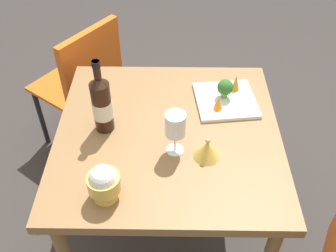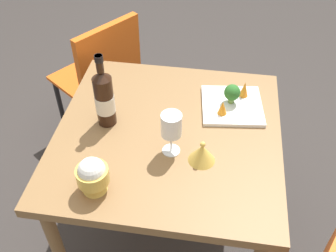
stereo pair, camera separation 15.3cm
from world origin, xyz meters
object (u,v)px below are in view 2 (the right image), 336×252
at_px(rice_bowl, 93,175).
at_px(carrot_garnish_left, 223,108).
at_px(chair_by_wall, 103,73).
at_px(wine_bottle, 104,98).
at_px(wine_glass, 171,126).
at_px(broccoli_floret, 232,93).
at_px(carrot_garnish_right, 244,89).
at_px(serving_plate, 232,106).
at_px(rice_bowl_lid, 202,153).

relative_size(rice_bowl, carrot_garnish_left, 2.33).
distance_m(chair_by_wall, wine_bottle, 0.74).
xyz_separation_m(wine_glass, carrot_garnish_left, (0.22, -0.18, -0.08)).
height_order(wine_glass, broccoli_floret, wine_glass).
bearing_deg(carrot_garnish_right, wine_glass, 143.54).
bearing_deg(chair_by_wall, serving_plate, -86.64).
bearing_deg(serving_plate, carrot_garnish_left, 148.39).
height_order(wine_bottle, carrot_garnish_left, wine_bottle).
height_order(rice_bowl_lid, carrot_garnish_right, rice_bowl_lid).
height_order(rice_bowl, rice_bowl_lid, rice_bowl).
height_order(chair_by_wall, wine_bottle, wine_bottle).
bearing_deg(broccoli_floret, carrot_garnish_right, -44.37).
bearing_deg(wine_glass, carrot_garnish_right, -36.46).
relative_size(rice_bowl_lid, carrot_garnish_right, 1.44).
height_order(wine_bottle, rice_bowl_lid, wine_bottle).
height_order(rice_bowl_lid, broccoli_floret, broccoli_floret).
distance_m(rice_bowl, broccoli_floret, 0.68).
distance_m(serving_plate, carrot_garnish_right, 0.09).
bearing_deg(broccoli_floret, rice_bowl_lid, 164.14).
bearing_deg(broccoli_floret, carrot_garnish_left, 156.43).
height_order(chair_by_wall, rice_bowl_lid, chair_by_wall).
distance_m(wine_bottle, rice_bowl, 0.34).
distance_m(chair_by_wall, carrot_garnish_right, 0.89).
height_order(chair_by_wall, wine_glass, wine_glass).
bearing_deg(chair_by_wall, rice_bowl_lid, -105.71).
relative_size(wine_bottle, rice_bowl_lid, 3.16).
height_order(wine_glass, serving_plate, wine_glass).
bearing_deg(rice_bowl, serving_plate, -41.56).
xyz_separation_m(rice_bowl, broccoli_floret, (0.52, -0.44, -0.01)).
bearing_deg(rice_bowl_lid, serving_plate, -17.46).
xyz_separation_m(wine_glass, rice_bowl, (-0.22, 0.23, -0.05)).
relative_size(chair_by_wall, carrot_garnish_left, 13.99).
height_order(chair_by_wall, carrot_garnish_left, chair_by_wall).
bearing_deg(wine_glass, serving_plate, -36.84).
distance_m(rice_bowl_lid, serving_plate, 0.33).
relative_size(rice_bowl, rice_bowl_lid, 1.42).
distance_m(wine_bottle, carrot_garnish_left, 0.47).
bearing_deg(wine_glass, chair_by_wall, 33.73).
bearing_deg(wine_glass, rice_bowl, 133.04).
bearing_deg(wine_bottle, broccoli_floret, -69.67).
height_order(rice_bowl, broccoli_floret, rice_bowl).
relative_size(wine_bottle, carrot_garnish_left, 5.20).
bearing_deg(wine_glass, carrot_garnish_left, -38.24).
distance_m(carrot_garnish_left, carrot_garnish_right, 0.16).
relative_size(rice_bowl_lid, broccoli_floret, 1.17).
relative_size(wine_glass, carrot_garnish_right, 2.58).
bearing_deg(rice_bowl, chair_by_wall, 15.46).
relative_size(wine_glass, serving_plate, 0.64).
bearing_deg(serving_plate, rice_bowl_lid, 162.54).
relative_size(rice_bowl_lid, carrot_garnish_left, 1.65).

